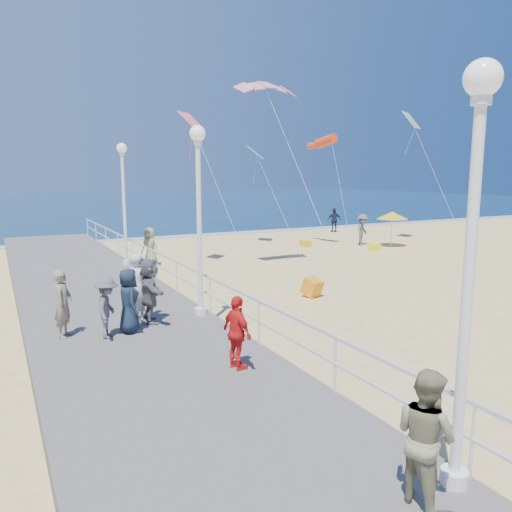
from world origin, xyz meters
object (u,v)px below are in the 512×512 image
beach_walker_a (362,230)px  lamp_post_mid (199,201)px  lamp_post_far (124,191)px  spectator_4 (129,301)px  beach_walker_b (334,220)px  beach_umbrella (392,215)px  beach_chair_left (305,244)px  lamp_post_near (471,237)px  box_kite (312,289)px  spectator_6 (63,304)px  spectator_1 (426,437)px  spectator_5 (150,291)px  spectator_3 (237,333)px  beach_chair_right (375,247)px  spectator_2 (107,308)px  beach_walker_c (150,247)px  woman_holding_toddler (138,287)px  toddler_held (142,274)px

beach_walker_a → lamp_post_mid: bearing=-176.1°
lamp_post_far → lamp_post_mid: bearing=-90.0°
spectator_4 → beach_walker_b: size_ratio=0.90×
beach_umbrella → beach_chair_left: beach_umbrella is taller
lamp_post_near → box_kite: bearing=65.0°
lamp_post_mid → spectator_6: 4.45m
spectator_1 → spectator_4: (-1.58, 8.40, -0.03)m
spectator_5 → spectator_6: 2.25m
spectator_3 → beach_chair_left: bearing=-45.8°
spectator_5 → beach_walker_b: (19.35, 17.77, -0.37)m
spectator_1 → beach_walker_a: bearing=-38.8°
lamp_post_far → spectator_5: lamp_post_far is taller
lamp_post_far → spectator_4: (-2.20, -9.65, -2.43)m
lamp_post_far → spectator_5: bearing=-99.3°
spectator_5 → beach_chair_right: spectator_5 is taller
spectator_2 → spectator_5: (1.29, 0.80, 0.13)m
spectator_6 → beach_chair_left: (15.30, 12.43, -1.05)m
spectator_1 → spectator_5: size_ratio=0.97×
spectator_3 → beach_walker_c: spectator_3 is taller
woman_holding_toddler → box_kite: (6.65, 1.37, -1.05)m
beach_walker_c → beach_walker_a: bearing=57.2°
spectator_1 → spectator_4: size_ratio=1.04×
lamp_post_far → spectator_1: 18.22m
spectator_1 → beach_chair_right: size_ratio=3.13×
beach_walker_a → box_kite: 14.09m
lamp_post_mid → beach_walker_c: lamp_post_mid is taller
spectator_2 → beach_umbrella: 21.87m
lamp_post_far → spectator_3: bearing=-93.6°
spectator_1 → beach_umbrella: (16.92, 18.86, 0.65)m
spectator_4 → box_kite: (7.12, 2.22, -0.93)m
spectator_3 → lamp_post_mid: bearing=-19.7°
lamp_post_far → beach_umbrella: size_ratio=2.49×
lamp_post_mid → beach_chair_left: 17.14m
spectator_6 → beach_chair_left: 19.74m
spectator_3 → spectator_5: size_ratio=0.88×
spectator_6 → beach_walker_a: size_ratio=0.88×
spectator_3 → beach_walker_b: size_ratio=0.85×
beach_walker_a → beach_walker_b: size_ratio=1.05×
woman_holding_toddler → spectator_4: woman_holding_toddler is taller
beach_walker_a → box_kite: bearing=-169.3°
lamp_post_far → box_kite: size_ratio=8.87×
woman_holding_toddler → lamp_post_far: bearing=-36.2°
spectator_5 → lamp_post_mid: bearing=-80.2°
lamp_post_mid → beach_chair_right: size_ratio=9.67×
lamp_post_near → spectator_4: 8.97m
beach_umbrella → lamp_post_mid: bearing=-148.9°
toddler_held → lamp_post_mid: bearing=-127.2°
beach_walker_a → beach_chair_left: 3.80m
spectator_2 → beach_chair_right: 19.71m
toddler_held → spectator_3: toddler_held is taller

